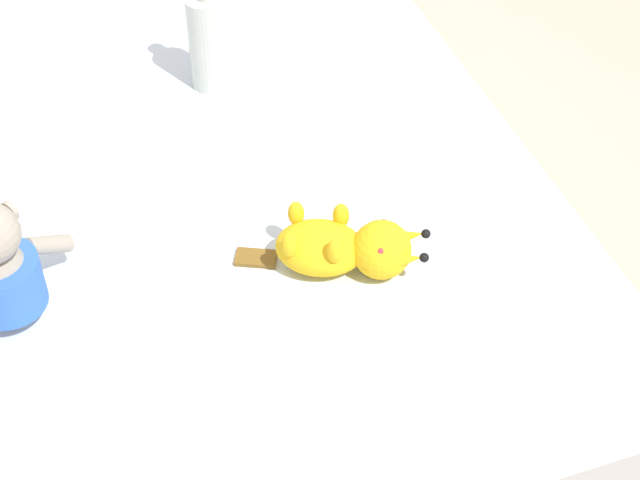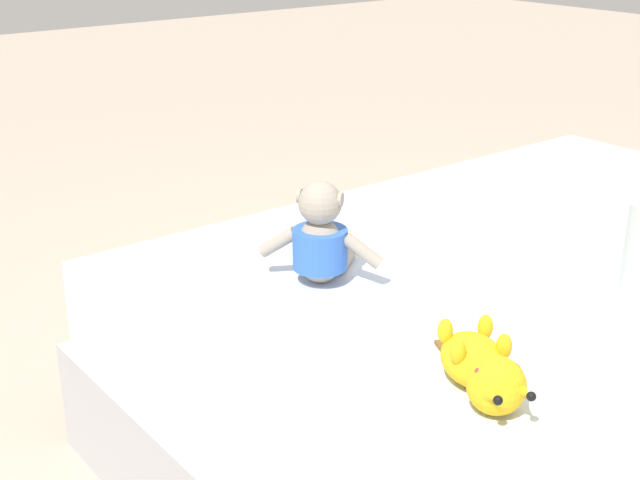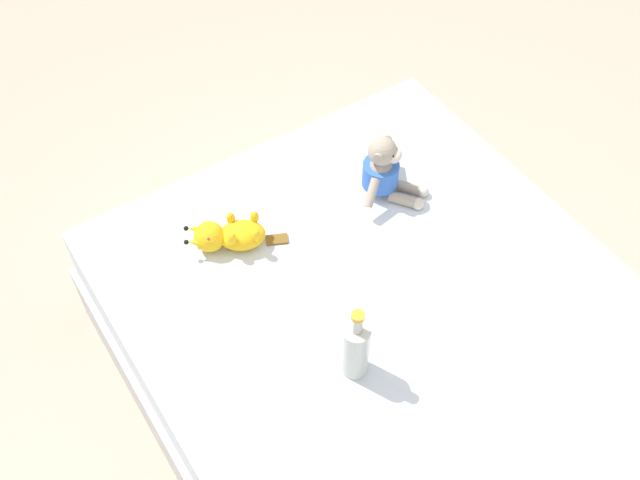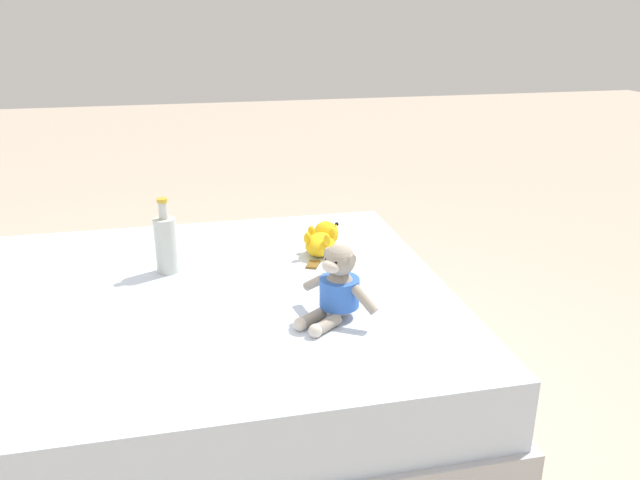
% 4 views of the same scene
% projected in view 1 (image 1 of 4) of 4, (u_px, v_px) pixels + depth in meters
% --- Properties ---
extents(ground_plane, '(16.00, 16.00, 0.00)m').
position_uv_depth(ground_plane, '(141.00, 267.00, 2.43)').
color(ground_plane, '#B7A893').
extents(bed, '(1.49, 1.99, 0.50)m').
position_uv_depth(bed, '(128.00, 188.00, 2.25)').
color(bed, '#B2B2B7').
rests_on(bed, ground_plane).
extents(plush_yellow_creature, '(0.32, 0.20, 0.10)m').
position_uv_depth(plush_yellow_creature, '(346.00, 248.00, 1.69)').
color(plush_yellow_creature, yellow).
rests_on(plush_yellow_creature, bed).
extents(glass_bottle, '(0.08, 0.08, 0.27)m').
position_uv_depth(glass_bottle, '(208.00, 39.00, 2.02)').
color(glass_bottle, '#B7BCB2').
rests_on(glass_bottle, bed).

